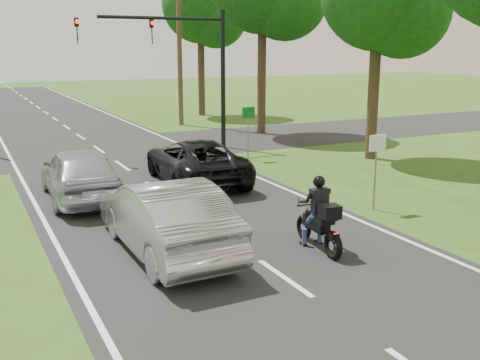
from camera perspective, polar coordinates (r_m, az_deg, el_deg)
name	(u,v)px	position (r m, az deg, el deg)	size (l,w,h in m)	color
ground	(284,278)	(11.24, 4.54, -9.93)	(140.00, 140.00, 0.00)	#314A15
road	(138,176)	(20.06, -10.36, 0.37)	(8.00, 100.00, 0.01)	black
cross_road	(99,149)	(25.77, -14.16, 3.04)	(60.00, 7.00, 0.01)	black
motorcycle_rider	(320,221)	(12.61, 8.10, -4.14)	(0.60, 1.99, 1.71)	black
dark_suv	(195,161)	(18.78, -4.55, 1.95)	(2.41, 5.22, 1.45)	black
silver_sedan	(165,216)	(12.39, -7.59, -3.68)	(1.73, 4.96, 1.63)	#B0B1B5
silver_suv	(80,173)	(17.21, -15.98, 0.68)	(1.89, 4.70, 1.60)	#A9ABB1
traffic_signal	(183,54)	(24.42, -5.82, 12.58)	(6.38, 0.44, 6.00)	black
utility_pole_far	(179,35)	(32.92, -6.20, 14.39)	(1.60, 0.28, 10.00)	brown
sign_white	(377,154)	(15.78, 13.73, 2.61)	(0.55, 0.07, 2.12)	slate
sign_green	(248,120)	(22.49, 0.86, 6.09)	(0.55, 0.07, 2.12)	slate
tree_row_e	(206,9)	(37.73, -3.51, 16.96)	(5.28, 5.12, 9.61)	#332316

